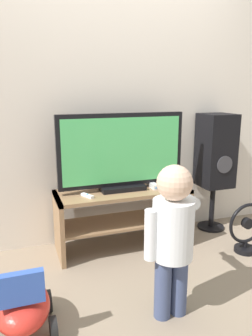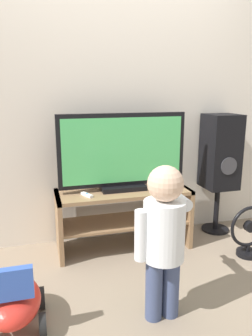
% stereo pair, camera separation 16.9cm
% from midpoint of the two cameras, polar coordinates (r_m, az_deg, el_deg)
% --- Properties ---
extents(ground_plane, '(16.00, 16.00, 0.00)m').
position_cam_midpoint_polar(ground_plane, '(2.85, 2.48, -15.34)').
color(ground_plane, gray).
extents(wall_back, '(10.00, 0.06, 2.60)m').
position_cam_midpoint_polar(wall_back, '(2.98, -0.35, 12.13)').
color(wall_back, silver).
rests_on(wall_back, ground_plane).
extents(tv_stand, '(1.15, 0.42, 0.53)m').
position_cam_midpoint_polar(tv_stand, '(2.88, 1.23, -7.28)').
color(tv_stand, '#93704C').
rests_on(tv_stand, ground_plane).
extents(television, '(1.10, 0.20, 0.66)m').
position_cam_midpoint_polar(television, '(2.76, 1.17, 2.64)').
color(television, black).
rests_on(television, tv_stand).
extents(game_console, '(0.05, 0.17, 0.04)m').
position_cam_midpoint_polar(game_console, '(2.89, 6.56, -3.10)').
color(game_console, white).
rests_on(game_console, tv_stand).
extents(remote_primary, '(0.09, 0.13, 0.03)m').
position_cam_midpoint_polar(remote_primary, '(2.67, -5.03, -4.70)').
color(remote_primary, white).
rests_on(remote_primary, tv_stand).
extents(child, '(0.37, 0.53, 0.96)m').
position_cam_midpoint_polar(child, '(1.97, 9.06, -10.77)').
color(child, '#3F4C72').
rests_on(child, ground_plane).
extents(speaker_tower, '(0.30, 0.32, 1.15)m').
position_cam_midpoint_polar(speaker_tower, '(3.25, 17.53, 2.27)').
color(speaker_tower, black).
rests_on(speaker_tower, ground_plane).
extents(floor_fan, '(0.36, 0.18, 0.44)m').
position_cam_midpoint_polar(floor_fan, '(3.00, 22.19, -10.51)').
color(floor_fan, black).
rests_on(floor_fan, ground_plane).
extents(ride_on_toy, '(0.36, 0.47, 0.45)m').
position_cam_midpoint_polar(ride_on_toy, '(2.14, -16.81, -21.35)').
color(ride_on_toy, red).
rests_on(ride_on_toy, ground_plane).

